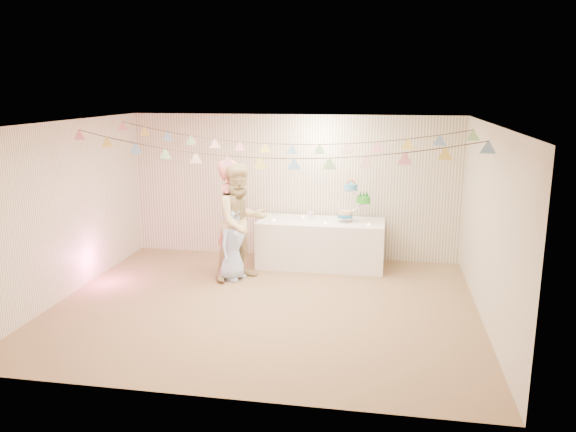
% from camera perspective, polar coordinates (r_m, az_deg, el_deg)
% --- Properties ---
extents(floor, '(6.00, 6.00, 0.00)m').
position_cam_1_polar(floor, '(8.19, -2.36, -9.06)').
color(floor, '#7E6244').
rests_on(floor, ground).
extents(ceiling, '(6.00, 6.00, 0.00)m').
position_cam_1_polar(ceiling, '(7.61, -2.55, 9.41)').
color(ceiling, white).
rests_on(ceiling, ground).
extents(back_wall, '(6.00, 6.00, 0.00)m').
position_cam_1_polar(back_wall, '(10.21, 0.52, 2.97)').
color(back_wall, white).
rests_on(back_wall, ground).
extents(front_wall, '(6.00, 6.00, 0.00)m').
position_cam_1_polar(front_wall, '(5.47, -8.03, -6.02)').
color(front_wall, white).
rests_on(front_wall, ground).
extents(left_wall, '(5.00, 5.00, 0.00)m').
position_cam_1_polar(left_wall, '(8.92, -21.64, 0.59)').
color(left_wall, white).
rests_on(left_wall, ground).
extents(right_wall, '(5.00, 5.00, 0.00)m').
position_cam_1_polar(right_wall, '(7.75, 19.78, -1.02)').
color(right_wall, white).
rests_on(right_wall, ground).
extents(table, '(2.18, 0.87, 0.82)m').
position_cam_1_polar(table, '(9.83, 3.35, -2.78)').
color(table, white).
rests_on(table, floor).
extents(cake_stand, '(0.61, 0.36, 0.68)m').
position_cam_1_polar(cake_stand, '(9.67, 6.67, 1.04)').
color(cake_stand, silver).
rests_on(cake_stand, table).
extents(cake_bottom, '(0.31, 0.31, 0.15)m').
position_cam_1_polar(cake_bottom, '(9.67, 5.73, -0.46)').
color(cake_bottom, teal).
rests_on(cake_bottom, cake_stand).
extents(cake_middle, '(0.27, 0.27, 0.22)m').
position_cam_1_polar(cake_middle, '(9.75, 7.76, 1.21)').
color(cake_middle, green).
rests_on(cake_middle, cake_stand).
extents(cake_top_tier, '(0.25, 0.25, 0.19)m').
position_cam_1_polar(cake_top_tier, '(9.59, 6.35, 2.70)').
color(cake_top_tier, '#4397D4').
rests_on(cake_top_tier, cake_stand).
extents(platter, '(0.35, 0.35, 0.02)m').
position_cam_1_polar(platter, '(9.76, 0.33, -0.74)').
color(platter, white).
rests_on(platter, table).
extents(posy, '(0.13, 0.13, 0.14)m').
position_cam_1_polar(posy, '(9.79, 2.33, -0.33)').
color(posy, white).
rests_on(posy, table).
extents(person_adult_a, '(0.48, 0.72, 1.93)m').
position_cam_1_polar(person_adult_a, '(9.29, -5.60, -0.20)').
color(person_adult_a, '#DF7B74').
rests_on(person_adult_a, floor).
extents(person_adult_b, '(1.16, 1.16, 1.90)m').
position_cam_1_polar(person_adult_b, '(9.04, -4.78, -0.63)').
color(person_adult_b, tan).
rests_on(person_adult_b, floor).
extents(person_child, '(0.57, 0.69, 1.21)m').
position_cam_1_polar(person_child, '(9.12, -5.63, -2.79)').
color(person_child, '#A5BCEA').
rests_on(person_child, floor).
extents(bunting_back, '(5.60, 1.10, 0.40)m').
position_cam_1_polar(bunting_back, '(8.70, -0.97, 8.21)').
color(bunting_back, pink).
rests_on(bunting_back, ceiling).
extents(bunting_front, '(5.60, 0.90, 0.36)m').
position_cam_1_polar(bunting_front, '(7.44, -2.86, 7.16)').
color(bunting_front, '#72A5E5').
rests_on(bunting_front, ceiling).
extents(tealight_0, '(0.04, 0.04, 0.03)m').
position_cam_1_polar(tealight_0, '(9.69, -1.42, -0.40)').
color(tealight_0, '#FFD88C').
rests_on(tealight_0, table).
extents(tealight_1, '(0.04, 0.04, 0.03)m').
position_cam_1_polar(tealight_1, '(9.94, 1.49, -0.07)').
color(tealight_1, '#FFD88C').
rests_on(tealight_1, table).
extents(tealight_2, '(0.04, 0.04, 0.03)m').
position_cam_1_polar(tealight_2, '(9.50, 3.83, -0.71)').
color(tealight_2, '#FFD88C').
rests_on(tealight_2, table).
extents(tealight_3, '(0.04, 0.04, 0.03)m').
position_cam_1_polar(tealight_3, '(9.90, 5.54, -0.17)').
color(tealight_3, '#FFD88C').
rests_on(tealight_3, table).
extents(tealight_4, '(0.04, 0.04, 0.03)m').
position_cam_1_polar(tealight_4, '(9.49, 8.18, -0.82)').
color(tealight_4, '#FFD88C').
rests_on(tealight_4, table).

